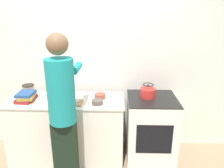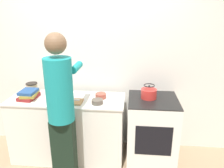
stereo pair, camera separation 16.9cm
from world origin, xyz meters
TOP-DOWN VIEW (x-y plane):
  - wall_back at (0.00, 0.71)m, footprint 8.00×0.05m
  - counter at (-0.35, 0.29)m, footprint 1.53×0.60m
  - oven at (0.79, 0.32)m, footprint 0.63×0.64m
  - person at (-0.26, -0.19)m, footprint 0.33×0.57m
  - cutting_board at (-0.27, 0.17)m, footprint 0.31×0.19m
  - knife at (-0.27, 0.19)m, footprint 0.23×0.04m
  - kettle at (0.73, 0.35)m, footprint 0.20×0.20m
  - bowl_prep at (0.10, 0.34)m, footprint 0.14×0.14m
  - bowl_mixing at (0.08, 0.15)m, footprint 0.14×0.14m
  - canister_jar at (-0.90, 0.47)m, footprint 0.16×0.16m
  - book_stack at (-0.84, 0.24)m, footprint 0.23×0.29m

SIDE VIEW (x-z plane):
  - counter at x=-0.35m, z-range 0.00..0.89m
  - oven at x=0.79m, z-range 0.00..0.91m
  - cutting_board at x=-0.27m, z-range 0.89..0.91m
  - knife at x=-0.27m, z-range 0.90..0.91m
  - bowl_mixing at x=0.08m, z-range 0.89..0.94m
  - bowl_prep at x=0.10m, z-range 0.89..0.95m
  - book_stack at x=-0.84m, z-range 0.89..1.00m
  - canister_jar at x=-0.90m, z-range 0.89..1.02m
  - kettle at x=0.73m, z-range 0.89..1.08m
  - person at x=-0.26m, z-range 0.10..1.89m
  - wall_back at x=0.00m, z-range 0.00..2.60m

